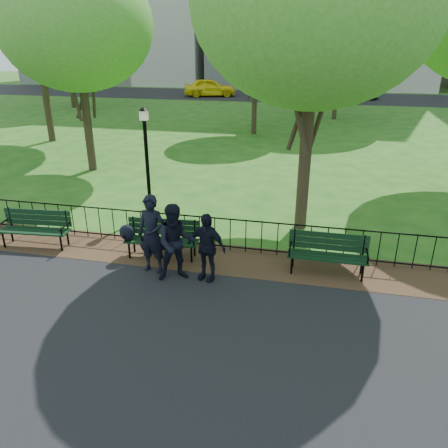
% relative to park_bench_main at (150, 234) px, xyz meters
% --- Properties ---
extents(ground, '(120.00, 120.00, 0.00)m').
position_rel_park_bench_main_xyz_m(ground, '(0.87, -1.29, -0.62)').
color(ground, '#205B18').
extents(asphalt_path, '(60.00, 9.20, 0.01)m').
position_rel_park_bench_main_xyz_m(asphalt_path, '(0.87, -4.69, -0.61)').
color(asphalt_path, black).
rests_on(asphalt_path, ground).
extents(dirt_strip, '(60.00, 1.60, 0.01)m').
position_rel_park_bench_main_xyz_m(dirt_strip, '(0.87, 0.21, -0.60)').
color(dirt_strip, '#3E2C19').
rests_on(dirt_strip, ground).
extents(far_street, '(70.00, 9.00, 0.01)m').
position_rel_park_bench_main_xyz_m(far_street, '(0.87, 33.71, -0.61)').
color(far_street, black).
rests_on(far_street, ground).
extents(iron_fence, '(24.06, 0.06, 1.00)m').
position_rel_park_bench_main_xyz_m(iron_fence, '(0.87, 0.71, -0.12)').
color(iron_fence, black).
rests_on(iron_fence, ground).
extents(park_bench_main, '(1.94, 0.69, 1.02)m').
position_rel_park_bench_main_xyz_m(park_bench_main, '(0.00, 0.00, 0.00)').
color(park_bench_main, black).
rests_on(park_bench_main, ground).
extents(park_bench_left_a, '(1.86, 0.72, 1.03)m').
position_rel_park_bench_main_xyz_m(park_bench_left_a, '(-3.14, -0.04, -0.03)').
color(park_bench_left_a, black).
rests_on(park_bench_left_a, ground).
extents(park_bench_right_a, '(1.81, 0.56, 1.02)m').
position_rel_park_bench_main_xyz_m(park_bench_right_a, '(4.28, 0.12, -0.03)').
color(park_bench_right_a, black).
rests_on(park_bench_right_a, ground).
extents(lamppost, '(0.29, 0.29, 3.25)m').
position_rel_park_bench_main_xyz_m(lamppost, '(-1.10, 2.75, 1.15)').
color(lamppost, black).
rests_on(lamppost, ground).
extents(tree_near_w, '(5.70, 5.70, 7.95)m').
position_rel_park_bench_main_xyz_m(tree_near_w, '(-5.26, 6.86, 4.90)').
color(tree_near_w, '#2D2116').
rests_on(tree_near_w, ground).
extents(tree_far_c, '(5.12, 5.12, 7.13)m').
position_rel_park_bench_main_xyz_m(tree_far_c, '(0.10, 15.67, 4.33)').
color(tree_far_c, '#2D2116').
rests_on(tree_far_c, ground).
extents(tree_far_w, '(7.04, 7.04, 9.81)m').
position_rel_park_bench_main_xyz_m(tree_far_w, '(-15.45, 22.85, 6.20)').
color(tree_far_w, '#2D2116').
rests_on(tree_far_w, ground).
extents(person_left, '(0.71, 0.50, 1.85)m').
position_rel_park_bench_main_xyz_m(person_left, '(0.34, -0.69, 0.32)').
color(person_left, black).
rests_on(person_left, asphalt_path).
extents(person_mid, '(0.97, 0.75, 1.78)m').
position_rel_park_bench_main_xyz_m(person_mid, '(0.99, -0.92, 0.28)').
color(person_mid, black).
rests_on(person_mid, asphalt_path).
extents(person_right, '(0.99, 0.59, 1.58)m').
position_rel_park_bench_main_xyz_m(person_right, '(1.64, -0.78, 0.18)').
color(person_right, black).
rests_on(person_right, asphalt_path).
extents(taxi, '(5.17, 3.27, 1.64)m').
position_rel_park_bench_main_xyz_m(taxi, '(-6.70, 32.17, 0.21)').
color(taxi, yellow).
rests_on(taxi, far_street).
extents(sedan_silver, '(5.05, 2.00, 1.64)m').
position_rel_park_bench_main_xyz_m(sedan_silver, '(4.17, 32.61, 0.21)').
color(sedan_silver, '#96989D').
rests_on(sedan_silver, far_street).
extents(sedan_dark, '(5.98, 3.79, 1.62)m').
position_rel_park_bench_main_xyz_m(sedan_dark, '(5.86, 32.80, 0.20)').
color(sedan_dark, black).
rests_on(sedan_dark, far_street).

